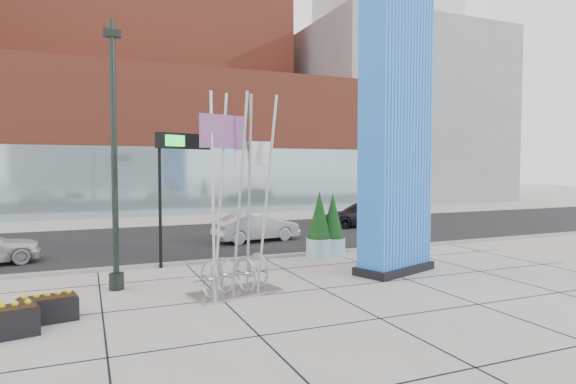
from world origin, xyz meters
name	(u,v)px	position (x,y,z in m)	size (l,w,h in m)	color
ground	(278,284)	(0.00, 0.00, 0.00)	(160.00, 160.00, 0.00)	#9E9991
street_asphalt	(203,239)	(0.00, 10.00, 0.01)	(80.00, 12.00, 0.02)	black
curb_edge	(239,259)	(0.00, 4.00, 0.06)	(80.00, 0.30, 0.12)	gray
tower_podium	(168,143)	(1.00, 27.00, 5.50)	(34.00, 10.00, 11.00)	brown
tower_glass_front	(179,181)	(1.00, 22.20, 2.50)	(34.00, 0.60, 5.00)	#8CA5B2
building_grey_parking	(389,118)	(26.00, 32.00, 9.00)	(20.00, 18.00, 18.00)	slate
building_pale_office	(384,5)	(36.00, 48.00, 27.50)	(16.00, 16.00, 55.00)	#B2B7BC
blue_pylon	(396,133)	(4.27, 0.05, 4.68)	(3.17, 2.19, 9.69)	#0C45B8
lamp_post	(115,181)	(-4.54, 1.23, 3.16)	(0.49, 0.42, 7.71)	black
public_art_sculpture	(235,241)	(-1.48, -0.53, 1.48)	(2.71, 1.80, 5.65)	#ACAEB1
concrete_bollard	(217,274)	(-1.76, 0.49, 0.38)	(0.39, 0.39, 0.76)	gray
overhead_street_sign	(183,152)	(-2.11, 3.80, 4.09)	(2.15, 1.04, 4.77)	black
round_planter_east	(399,223)	(7.00, 3.60, 1.16)	(0.98, 0.98, 2.45)	#99CBCE
round_planter_mid	(319,226)	(3.20, 3.60, 1.23)	(1.04, 1.04, 2.60)	#99CBCE
round_planter_west	(333,226)	(3.80, 3.60, 1.19)	(1.01, 1.01, 2.52)	#99CBCE
box_planter_north	(2,321)	(-6.97, -2.00, 0.34)	(1.46, 0.95, 0.74)	black
box_planter_south	(48,308)	(-6.18, -1.20, 0.32)	(1.35, 0.84, 0.69)	black
car_silver_mid	(256,227)	(2.14, 8.18, 0.68)	(1.44, 4.14, 1.36)	#AAAEB2
car_dark_east	(362,215)	(9.80, 11.18, 0.70)	(1.97, 4.85, 1.41)	black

